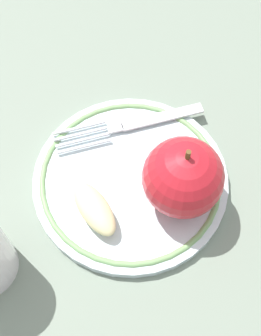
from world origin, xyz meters
TOP-DOWN VIEW (x-y plane):
  - ground_plane at (0.00, 0.00)m, footprint 2.00×2.00m
  - plate at (-0.01, 0.01)m, footprint 0.20×0.20m
  - apple_red_whole at (0.05, 0.01)m, footprint 0.08×0.08m
  - apple_slice_front at (-0.03, -0.04)m, footprint 0.07×0.06m
  - fork at (-0.03, 0.07)m, footprint 0.15×0.12m

SIDE VIEW (x-z plane):
  - ground_plane at x=0.00m, z-range 0.00..0.00m
  - plate at x=-0.01m, z-range 0.00..0.01m
  - fork at x=-0.03m, z-range 0.01..0.02m
  - apple_slice_front at x=-0.03m, z-range 0.01..0.03m
  - apple_red_whole at x=0.05m, z-range 0.01..0.10m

